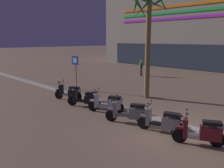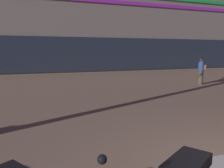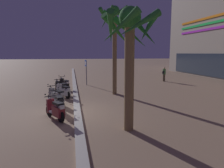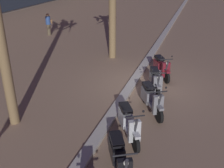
% 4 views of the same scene
% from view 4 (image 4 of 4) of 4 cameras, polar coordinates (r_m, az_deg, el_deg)
% --- Properties ---
extents(ground_plane, '(200.00, 200.00, 0.00)m').
position_cam_4_polar(ground_plane, '(11.47, 7.16, -0.17)').
color(ground_plane, '#93755B').
extents(curb_strip, '(60.00, 0.36, 0.12)m').
position_cam_4_polar(curb_strip, '(11.55, 4.58, 0.46)').
color(curb_strip, '#BCB7AD').
rests_on(curb_strip, ground).
extents(scooter_black_second_in_line, '(1.67, 1.01, 1.04)m').
position_cam_4_polar(scooter_black_second_in_line, '(6.76, 1.51, -15.37)').
color(scooter_black_second_in_line, black).
rests_on(scooter_black_second_in_line, ground).
extents(scooter_silver_mid_front, '(1.61, 1.06, 1.17)m').
position_cam_4_polar(scooter_silver_mid_front, '(8.01, 3.47, -8.17)').
color(scooter_silver_mid_front, black).
rests_on(scooter_silver_mid_front, ground).
extents(scooter_grey_last_in_row, '(1.65, 1.07, 1.17)m').
position_cam_4_polar(scooter_grey_last_in_row, '(9.39, 8.34, -3.05)').
color(scooter_grey_last_in_row, black).
rests_on(scooter_grey_last_in_row, ground).
extents(scooter_grey_mid_centre, '(1.75, 0.82, 1.17)m').
position_cam_4_polar(scooter_grey_mid_centre, '(10.84, 9.24, 0.79)').
color(scooter_grey_mid_centre, black).
rests_on(scooter_grey_mid_centre, ground).
extents(scooter_maroon_gap_after_mid, '(1.55, 0.98, 1.17)m').
position_cam_4_polar(scooter_maroon_gap_after_mid, '(12.24, 10.46, 3.61)').
color(scooter_maroon_gap_after_mid, black).
rests_on(scooter_maroon_gap_after_mid, ground).
extents(pedestrian_window_shopping, '(0.40, 0.44, 1.53)m').
position_cam_4_polar(pedestrian_window_shopping, '(19.78, -13.49, 12.46)').
color(pedestrian_window_shopping, brown).
rests_on(pedestrian_window_shopping, ground).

